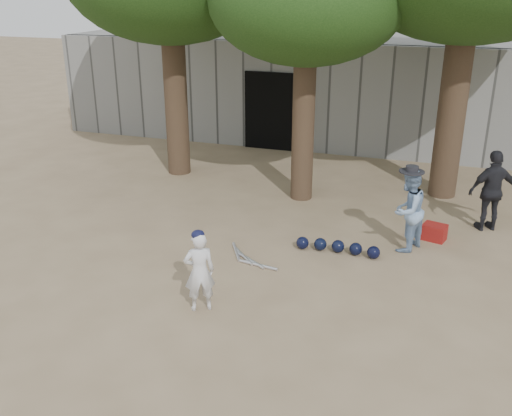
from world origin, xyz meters
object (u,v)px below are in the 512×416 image
(spectator_blue, at_px, (408,210))
(red_bag, at_px, (434,232))
(spectator_dark, at_px, (492,191))
(boy_player, at_px, (199,272))

(spectator_blue, xyz_separation_m, red_bag, (0.50, 0.60, -0.61))
(spectator_blue, height_order, spectator_dark, spectator_dark)
(boy_player, height_order, red_bag, boy_player)
(spectator_blue, distance_m, red_bag, 0.99)
(spectator_blue, relative_size, spectator_dark, 0.95)
(spectator_blue, height_order, red_bag, spectator_blue)
(boy_player, xyz_separation_m, spectator_blue, (2.69, 3.05, 0.14))
(spectator_dark, xyz_separation_m, red_bag, (-0.97, -0.83, -0.65))
(spectator_dark, bearing_deg, red_bag, 14.70)
(boy_player, distance_m, spectator_dark, 6.11)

